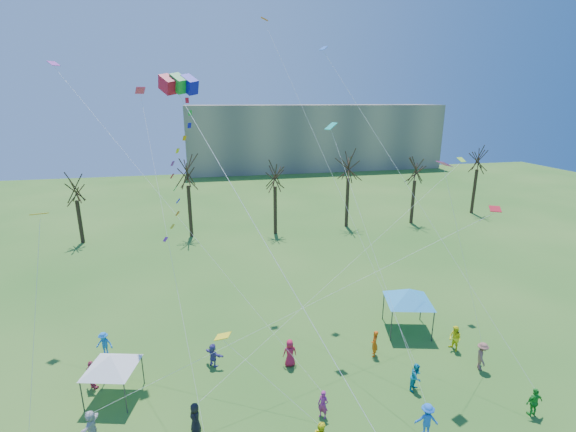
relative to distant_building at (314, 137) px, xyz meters
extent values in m
cube|color=gray|center=(0.00, 0.00, 0.00)|extent=(60.00, 14.00, 15.00)
cylinder|color=black|center=(-41.13, -45.99, -4.95)|extent=(0.44, 0.44, 5.11)
cylinder|color=black|center=(-28.64, -46.29, -4.33)|extent=(0.44, 0.44, 6.34)
cylinder|color=black|center=(-18.32, -47.38, -4.50)|extent=(0.44, 0.44, 6.01)
cylinder|color=black|center=(-8.58, -46.50, -4.26)|extent=(0.44, 0.44, 6.49)
cylinder|color=black|center=(0.62, -46.94, -4.57)|extent=(0.44, 0.44, 5.86)
cylinder|color=black|center=(11.89, -44.28, -4.25)|extent=(0.44, 0.44, 6.50)
cube|color=red|center=(-28.39, -72.07, 9.47)|extent=(1.02, 1.26, 1.14)
cube|color=green|center=(-27.85, -72.07, 9.47)|extent=(1.02, 1.26, 1.14)
cube|color=#0F0EBA|center=(-27.31, -72.07, 9.47)|extent=(1.02, 1.26, 1.14)
cylinder|color=white|center=(-23.85, -79.63, 1.72)|extent=(0.02, 0.02, 21.91)
cylinder|color=#3F3F44|center=(-33.91, -74.77, -6.54)|extent=(0.08, 0.08, 1.91)
cylinder|color=#3F3F44|center=(-31.62, -75.36, -6.54)|extent=(0.08, 0.08, 1.91)
cylinder|color=#3F3F44|center=(-33.32, -72.47, -6.54)|extent=(0.08, 0.08, 1.91)
cylinder|color=#3F3F44|center=(-31.02, -73.07, -6.54)|extent=(0.08, 0.08, 1.91)
pyramid|color=white|center=(-32.47, -73.92, -5.18)|extent=(3.53, 3.53, 0.82)
cylinder|color=#3F3F44|center=(-14.72, -72.09, -6.35)|extent=(0.09, 0.09, 2.30)
cylinder|color=#3F3F44|center=(-11.96, -72.79, -6.35)|extent=(0.09, 0.09, 2.30)
cylinder|color=#3F3F44|center=(-14.02, -69.32, -6.35)|extent=(0.09, 0.09, 2.30)
cylinder|color=#3F3F44|center=(-11.26, -70.03, -6.35)|extent=(0.09, 0.09, 2.30)
pyramid|color=#2B95DA|center=(-12.99, -71.06, -4.70)|extent=(4.25, 4.25, 0.99)
imported|color=blue|center=(-16.69, -80.04, -6.62)|extent=(1.28, 0.96, 1.77)
imported|color=green|center=(-10.43, -80.09, -6.68)|extent=(0.98, 0.43, 1.65)
imported|color=silver|center=(-32.99, -76.85, -6.67)|extent=(0.98, 1.61, 1.66)
imported|color=black|center=(-28.00, -77.39, -6.69)|extent=(0.54, 0.81, 1.62)
imported|color=#992678|center=(-21.42, -77.87, -6.70)|extent=(0.68, 0.67, 1.59)
imported|color=#0C85A9|center=(-15.54, -76.97, -6.65)|extent=(1.05, 1.01, 1.70)
imported|color=#8F5A4E|center=(-10.61, -76.14, -6.58)|extent=(1.13, 1.36, 1.83)
imported|color=#C34162|center=(-33.84, -72.93, -6.59)|extent=(1.05, 1.08, 1.82)
imported|color=#4F489C|center=(-26.93, -72.29, -6.72)|extent=(1.34, 1.34, 1.55)
imported|color=#BA173B|center=(-22.19, -73.27, -6.60)|extent=(0.88, 0.58, 1.80)
imported|color=#E3510B|center=(-16.57, -73.47, -6.60)|extent=(0.65, 0.77, 1.80)
imported|color=#FCF51A|center=(-11.06, -74.05, -6.62)|extent=(0.82, 0.97, 1.77)
imported|color=blue|center=(-33.86, -69.65, -6.67)|extent=(1.20, 0.87, 1.67)
cube|color=#F2AB0C|center=(-33.54, -76.98, 4.23)|extent=(0.75, 0.89, 0.21)
cylinder|color=white|center=(-34.04, -78.60, -0.99)|extent=(0.01, 0.01, 10.59)
cube|color=#DB246B|center=(-30.26, -68.09, 9.25)|extent=(0.70, 0.75, 0.40)
cylinder|color=white|center=(-28.78, -74.55, 1.52)|extent=(0.01, 0.01, 20.05)
cube|color=yellow|center=(-26.45, -78.62, -1.42)|extent=(0.83, 0.75, 0.25)
cylinder|color=white|center=(-24.31, -79.30, -3.81)|extent=(0.01, 0.01, 6.27)
cube|color=#19C0A3|center=(-18.65, -69.41, 7.08)|extent=(0.80, 0.75, 0.44)
cylinder|color=white|center=(-17.67, -74.73, 0.44)|extent=(0.01, 0.01, 16.81)
cube|color=blue|center=(-17.46, -63.45, 12.42)|extent=(0.72, 0.70, 0.31)
cylinder|color=white|center=(-13.95, -71.77, 3.11)|extent=(0.01, 0.01, 25.66)
cube|color=#B41621|center=(-12.83, -78.00, 3.52)|extent=(0.79, 0.85, 0.16)
cylinder|color=white|center=(-22.91, -77.43, -1.34)|extent=(0.01, 0.01, 22.24)
cube|color=#99E235|center=(-7.51, -67.48, 4.31)|extent=(0.54, 0.63, 0.30)
cylinder|color=white|center=(-17.75, -72.43, -0.95)|extent=(0.01, 0.01, 24.90)
cube|color=purple|center=(-36.29, -63.03, 11.06)|extent=(0.87, 0.87, 0.34)
cylinder|color=white|center=(-28.85, -70.45, 2.43)|extent=(0.01, 0.01, 26.94)
cube|color=orange|center=(-21.48, -60.79, 14.72)|extent=(0.60, 0.50, 0.28)
cylinder|color=white|center=(-18.51, -68.88, 4.26)|extent=(0.01, 0.01, 26.80)
cube|color=#DD24AA|center=(-13.92, -74.98, 5.34)|extent=(0.84, 0.73, 0.32)
cylinder|color=white|center=(-12.27, -75.56, -0.43)|extent=(0.01, 0.01, 11.68)
camera|label=1|loc=(-26.92, -94.53, 8.73)|focal=25.00mm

